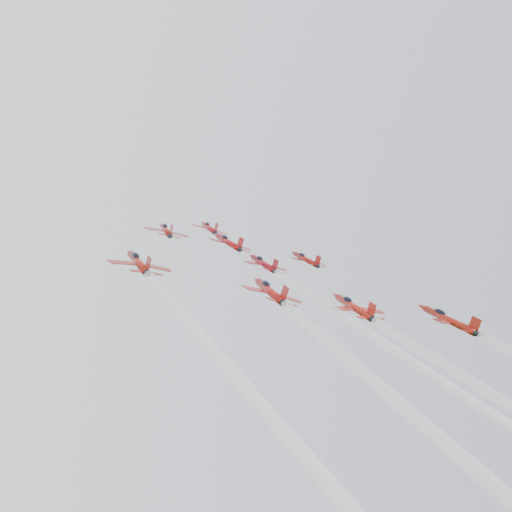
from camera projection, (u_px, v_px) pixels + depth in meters
name	position (u px, v px, depth m)	size (l,w,h in m)	color
jet_lead	(209.00, 228.00, 137.62)	(8.56, 10.68, 7.70)	#AA1016
jet_row2_left	(166.00, 230.00, 119.15)	(8.77, 10.94, 7.89)	maroon
jet_row2_center	(228.00, 242.00, 125.79)	(9.35, 11.67, 8.42)	#A1100F
jet_row2_right	(306.00, 259.00, 131.92)	(8.38, 10.46, 7.54)	maroon
jet_center	(399.00, 356.00, 76.94)	(8.48, 76.39, 53.44)	maroon
jet_rear_farleft	(267.00, 418.00, 48.58)	(9.00, 81.10, 56.73)	maroon
jet_rear_left	(503.00, 469.00, 51.54)	(9.56, 86.13, 60.25)	#9D140F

